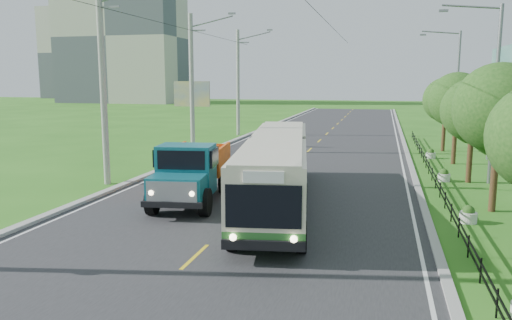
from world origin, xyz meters
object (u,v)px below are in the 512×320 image
at_px(planter_near, 468,215).
at_px(dump_truck, 192,169).
at_px(planter_far, 431,154).
at_px(streetlight_mid, 492,88).
at_px(pole_near, 104,84).
at_px(tree_back, 446,102).
at_px(tree_fourth, 473,114).
at_px(tree_third, 500,113).
at_px(bus, 277,165).
at_px(pole_far, 238,82).
at_px(billboard_left, 192,98).
at_px(streetlight_far, 455,85).
at_px(pole_mid, 192,83).
at_px(tree_fifth, 457,103).
at_px(planter_mid, 444,176).
at_px(billboard_right, 502,79).

bearing_deg(planter_near, dump_truck, 177.92).
bearing_deg(planter_far, streetlight_mid, -75.68).
distance_m(pole_near, tree_back, 24.98).
relative_size(tree_fourth, streetlight_mid, 0.60).
distance_m(tree_third, bus, 9.16).
relative_size(pole_near, tree_fourth, 1.85).
xyz_separation_m(pole_far, bus, (9.31, -25.99, -3.37)).
distance_m(planter_far, dump_truck, 19.25).
relative_size(pole_near, billboard_left, 1.92).
bearing_deg(streetlight_far, tree_third, -92.27).
distance_m(pole_mid, tree_back, 18.89).
bearing_deg(pole_far, tree_fifth, -35.36).
xyz_separation_m(pole_mid, planter_far, (16.86, 1.00, -4.81)).
distance_m(pole_mid, planter_near, 23.08).
relative_size(streetlight_mid, dump_truck, 1.38).
relative_size(pole_mid, planter_mid, 14.93).
distance_m(pole_far, tree_back, 19.43).
distance_m(pole_near, planter_mid, 18.23).
bearing_deg(billboard_left, tree_back, 6.31).
xyz_separation_m(pole_mid, planter_mid, (16.86, -7.00, -4.81)).
xyz_separation_m(tree_back, dump_truck, (-12.47, -19.73, -2.15)).
relative_size(pole_far, streetlight_far, 1.10).
relative_size(planter_near, bus, 0.04).
bearing_deg(billboard_left, planter_near, -44.84).
xyz_separation_m(pole_mid, billboard_left, (-1.24, 3.00, -1.23)).
bearing_deg(tree_fourth, billboard_right, 67.36).
xyz_separation_m(tree_fifth, tree_back, (-0.00, 6.00, -0.20)).
xyz_separation_m(tree_fourth, tree_fifth, (0.00, 6.00, 0.27)).
xyz_separation_m(tree_third, tree_fifth, (-0.00, 12.00, -0.13)).
relative_size(pole_far, bus, 0.66).
bearing_deg(planter_mid, streetlight_mid, 0.00).
distance_m(planter_far, bus, 16.85).
height_order(tree_back, dump_truck, tree_back).
bearing_deg(billboard_right, tree_back, 111.70).
relative_size(planter_mid, billboard_right, 0.09).
bearing_deg(streetlight_far, tree_fifth, -95.71).
bearing_deg(planter_far, pole_mid, -176.61).
relative_size(pole_near, tree_third, 1.67).
xyz_separation_m(planter_mid, billboard_left, (-18.10, 10.00, 3.58)).
relative_size(planter_far, billboard_right, 0.09).
bearing_deg(streetlight_mid, bus, -143.91).
height_order(billboard_left, billboard_right, billboard_right).
relative_size(pole_mid, dump_truck, 1.52).
bearing_deg(dump_truck, streetlight_mid, 22.08).
height_order(pole_near, billboard_right, pole_near).
relative_size(bus, dump_truck, 2.30).
height_order(tree_third, planter_near, tree_third).
relative_size(tree_back, planter_far, 8.21).
bearing_deg(pole_near, billboard_left, 94.72).
height_order(planter_near, billboard_left, billboard_left).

